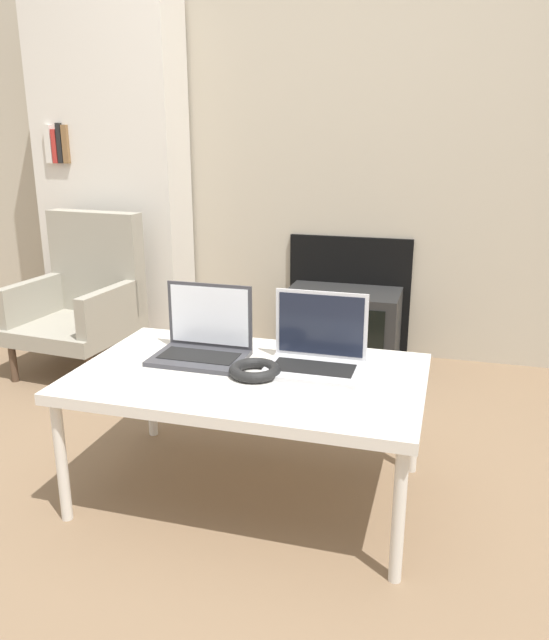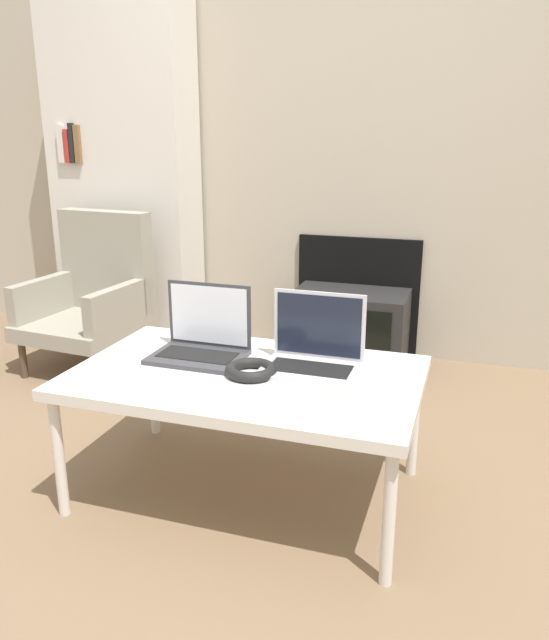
% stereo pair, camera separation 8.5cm
% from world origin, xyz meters
% --- Properties ---
extents(ground_plane, '(14.00, 14.00, 0.00)m').
position_xyz_m(ground_plane, '(0.00, 0.00, 0.00)').
color(ground_plane, '#7A6047').
extents(wall_back, '(7.00, 0.08, 2.60)m').
position_xyz_m(wall_back, '(0.00, 1.90, 1.29)').
color(wall_back, '#B7AD99').
rests_on(wall_back, ground_plane).
extents(table, '(1.13, 0.70, 0.45)m').
position_xyz_m(table, '(0.00, 0.30, 0.42)').
color(table, silver).
rests_on(table, ground_plane).
extents(laptop_left, '(0.32, 0.23, 0.25)m').
position_xyz_m(laptop_left, '(-0.20, 0.40, 0.51)').
color(laptop_left, '#38383D').
rests_on(laptop_left, table).
extents(laptop_right, '(0.32, 0.23, 0.25)m').
position_xyz_m(laptop_right, '(0.20, 0.40, 0.51)').
color(laptop_right, silver).
rests_on(laptop_right, table).
extents(headphones, '(0.17, 0.17, 0.04)m').
position_xyz_m(headphones, '(0.03, 0.28, 0.47)').
color(headphones, black).
rests_on(headphones, table).
extents(phone, '(0.07, 0.14, 0.01)m').
position_xyz_m(phone, '(0.21, 0.10, 0.45)').
color(phone, silver).
rests_on(phone, table).
extents(tv, '(0.60, 0.37, 0.40)m').
position_xyz_m(tv, '(0.07, 1.67, 0.20)').
color(tv, black).
rests_on(tv, ground_plane).
extents(armchair, '(0.58, 0.60, 0.81)m').
position_xyz_m(armchair, '(-1.23, 1.26, 0.39)').
color(armchair, gray).
rests_on(armchair, ground_plane).
extents(bookshelf, '(0.82, 0.32, 1.89)m').
position_xyz_m(bookshelf, '(-1.27, 1.70, 0.95)').
color(bookshelf, silver).
rests_on(bookshelf, ground_plane).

